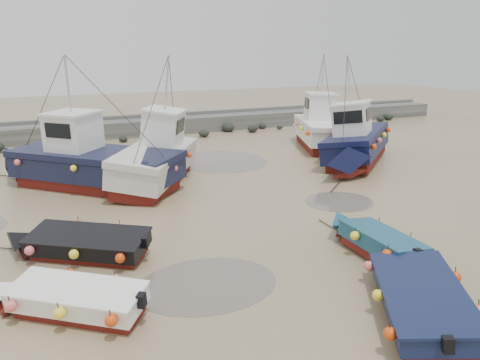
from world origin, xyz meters
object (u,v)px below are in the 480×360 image
object	(u,v)px
cabin_boat_0	(85,161)
cabin_boat_1	(157,156)
dinghy_2	(373,237)
dinghy_0	(66,294)
person	(146,203)
dinghy_4	(79,240)
dinghy_1	(420,291)
cabin_boat_3	(319,127)
cabin_boat_2	(358,142)

from	to	relation	value
cabin_boat_0	cabin_boat_1	size ratio (longest dim) A/B	0.98
dinghy_2	cabin_boat_0	world-z (taller)	cabin_boat_0
dinghy_0	person	size ratio (longest dim) A/B	2.48
cabin_boat_0	cabin_boat_1	distance (m)	3.42
dinghy_4	cabin_boat_1	size ratio (longest dim) A/B	0.57
dinghy_1	dinghy_2	size ratio (longest dim) A/B	1.16
dinghy_1	cabin_boat_3	xyz separation A→B (m)	(9.73, 18.93, 0.83)
dinghy_1	cabin_boat_0	size ratio (longest dim) A/B	0.65
cabin_boat_0	person	distance (m)	4.43
cabin_boat_2	person	bearing A→B (deg)	57.60
dinghy_2	cabin_boat_1	bearing A→B (deg)	111.50
dinghy_4	person	world-z (taller)	dinghy_4
cabin_boat_3	person	size ratio (longest dim) A/B	4.83
dinghy_2	cabin_boat_3	distance (m)	17.82
cabin_boat_1	cabin_boat_3	world-z (taller)	same
dinghy_1	cabin_boat_0	distance (m)	16.48
cabin_boat_1	cabin_boat_0	bearing A→B (deg)	-156.25
dinghy_1	cabin_boat_0	xyz separation A→B (m)	(-6.18, 15.26, 0.76)
dinghy_2	cabin_boat_2	world-z (taller)	cabin_boat_2
dinghy_1	dinghy_0	bearing A→B (deg)	-171.56
cabin_boat_0	person	bearing A→B (deg)	-106.79
dinghy_4	dinghy_1	bearing A→B (deg)	-97.87
cabin_boat_3	person	xyz separation A→B (m)	(-13.95, -7.41, -1.36)
dinghy_0	person	xyz separation A→B (m)	(3.96, 7.92, -0.55)
dinghy_1	dinghy_2	distance (m)	3.50
dinghy_4	dinghy_0	bearing A→B (deg)	-155.79
dinghy_0	person	world-z (taller)	dinghy_0
dinghy_1	cabin_boat_0	bearing A→B (deg)	144.20
dinghy_1	cabin_boat_2	xyz separation A→B (m)	(8.67, 13.43, 0.79)
dinghy_2	cabin_boat_1	distance (m)	12.21
dinghy_0	cabin_boat_1	world-z (taller)	cabin_boat_1
cabin_boat_0	cabin_boat_1	xyz separation A→B (m)	(3.38, -0.51, 0.04)
cabin_boat_1	cabin_boat_2	size ratio (longest dim) A/B	1.06
dinghy_0	dinghy_4	world-z (taller)	same
dinghy_4	cabin_boat_2	world-z (taller)	cabin_boat_2
dinghy_0	cabin_boat_2	size ratio (longest dim) A/B	0.54
dinghy_0	person	distance (m)	8.87
cabin_boat_0	cabin_boat_3	world-z (taller)	same
cabin_boat_0	cabin_boat_3	size ratio (longest dim) A/B	0.99
dinghy_0	cabin_boat_2	distance (m)	19.52
dinghy_0	dinghy_1	world-z (taller)	same
cabin_boat_0	cabin_boat_2	world-z (taller)	same
dinghy_2	person	distance (m)	9.92
dinghy_4	cabin_boat_0	distance (m)	8.33
cabin_boat_2	person	xyz separation A→B (m)	(-12.88, -1.91, -1.33)
dinghy_4	cabin_boat_0	bearing A→B (deg)	26.46
dinghy_2	person	size ratio (longest dim) A/B	2.71
dinghy_4	cabin_boat_2	size ratio (longest dim) A/B	0.61
dinghy_4	cabin_boat_2	distance (m)	17.38
cabin_boat_1	person	size ratio (longest dim) A/B	4.87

